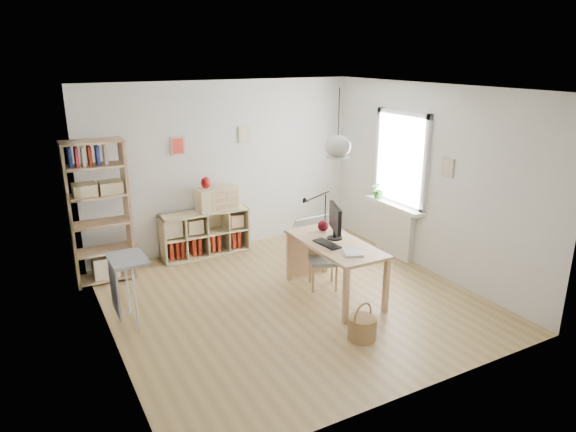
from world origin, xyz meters
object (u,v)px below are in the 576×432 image
cube_shelf (203,236)px  chair (323,257)px  monitor (335,220)px  desk (335,249)px  drawer_chest (217,198)px  storage_chest (321,248)px  tall_bookshelf (98,207)px

cube_shelf → chair: 2.18m
monitor → desk: bearing=-100.4°
drawer_chest → storage_chest: bearing=-46.0°
cube_shelf → monitor: bearing=-62.5°
tall_bookshelf → chair: tall_bookshelf is taller
tall_bookshelf → drawer_chest: 1.83m
storage_chest → drawer_chest: bearing=134.8°
cube_shelf → tall_bookshelf: tall_bookshelf is taller
desk → drawer_chest: drawer_chest is taller
cube_shelf → chair: chair is taller
tall_bookshelf → chair: (2.61, -1.63, -0.66)m
tall_bookshelf → chair: bearing=-32.0°
chair → monitor: 0.61m
desk → monitor: bearing=59.1°
chair → storage_chest: bearing=82.1°
tall_bookshelf → drawer_chest: (1.81, 0.24, -0.18)m
monitor → chair: bearing=125.7°
drawer_chest → cube_shelf: bearing=167.0°
tall_bookshelf → monitor: tall_bookshelf is taller
desk → storage_chest: bearing=66.7°
chair → storage_chest: 0.88m
tall_bookshelf → drawer_chest: bearing=7.6°
cube_shelf → tall_bookshelf: size_ratio=0.70×
chair → storage_chest: chair is taller
cube_shelf → drawer_chest: drawer_chest is taller
tall_bookshelf → storage_chest: tall_bookshelf is taller
desk → chair: chair is taller
storage_chest → cube_shelf: bearing=138.9°
tall_bookshelf → cube_shelf: bearing=10.2°
monitor → drawer_chest: 2.24m
desk → storage_chest: (0.46, 1.06, -0.44)m
cube_shelf → storage_chest: 1.89m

